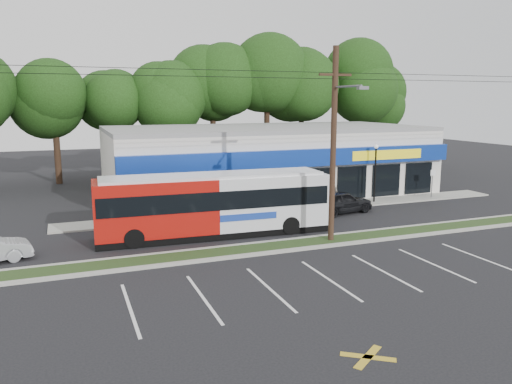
{
  "coord_description": "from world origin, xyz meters",
  "views": [
    {
      "loc": [
        -9.85,
        -21.28,
        7.32
      ],
      "look_at": [
        0.32,
        5.0,
        2.16
      ],
      "focal_mm": 35.0,
      "sensor_mm": 36.0,
      "label": 1
    }
  ],
  "objects_px": {
    "car_dark": "(341,202)",
    "pedestrian_a": "(331,196)",
    "lamp_post": "(375,167)",
    "pedestrian_b": "(334,196)",
    "sign_post": "(433,178)",
    "utility_pole": "(331,139)",
    "metrobus": "(214,203)"
  },
  "relations": [
    {
      "from": "metrobus",
      "to": "car_dark",
      "type": "height_order",
      "value": "metrobus"
    },
    {
      "from": "sign_post",
      "to": "pedestrian_a",
      "type": "distance_m",
      "value": 9.04
    },
    {
      "from": "utility_pole",
      "to": "car_dark",
      "type": "relative_size",
      "value": 11.14
    },
    {
      "from": "utility_pole",
      "to": "sign_post",
      "type": "height_order",
      "value": "utility_pole"
    },
    {
      "from": "sign_post",
      "to": "metrobus",
      "type": "distance_m",
      "value": 18.79
    },
    {
      "from": "utility_pole",
      "to": "pedestrian_a",
      "type": "bearing_deg",
      "value": 59.74
    },
    {
      "from": "utility_pole",
      "to": "car_dark",
      "type": "xyz_separation_m",
      "value": [
        4.15,
        5.83,
        -4.65
      ]
    },
    {
      "from": "utility_pole",
      "to": "car_dark",
      "type": "height_order",
      "value": "utility_pole"
    },
    {
      "from": "utility_pole",
      "to": "pedestrian_b",
      "type": "bearing_deg",
      "value": 58.45
    },
    {
      "from": "lamp_post",
      "to": "metrobus",
      "type": "relative_size",
      "value": 0.33
    },
    {
      "from": "metrobus",
      "to": "pedestrian_b",
      "type": "bearing_deg",
      "value": 24.95
    },
    {
      "from": "sign_post",
      "to": "car_dark",
      "type": "distance_m",
      "value": 9.23
    },
    {
      "from": "pedestrian_a",
      "to": "lamp_post",
      "type": "bearing_deg",
      "value": -174.47
    },
    {
      "from": "pedestrian_b",
      "to": "lamp_post",
      "type": "bearing_deg",
      "value": -147.38
    },
    {
      "from": "lamp_post",
      "to": "pedestrian_b",
      "type": "xyz_separation_m",
      "value": [
        -3.52,
        -0.3,
        -1.89
      ]
    },
    {
      "from": "metrobus",
      "to": "pedestrian_b",
      "type": "height_order",
      "value": "metrobus"
    },
    {
      "from": "car_dark",
      "to": "pedestrian_a",
      "type": "distance_m",
      "value": 1.32
    },
    {
      "from": "sign_post",
      "to": "metrobus",
      "type": "height_order",
      "value": "metrobus"
    },
    {
      "from": "lamp_post",
      "to": "car_dark",
      "type": "xyz_separation_m",
      "value": [
        -4.01,
        -2.05,
        -1.91
      ]
    },
    {
      "from": "utility_pole",
      "to": "pedestrian_a",
      "type": "height_order",
      "value": "utility_pole"
    },
    {
      "from": "metrobus",
      "to": "pedestrian_b",
      "type": "distance_m",
      "value": 10.66
    },
    {
      "from": "lamp_post",
      "to": "sign_post",
      "type": "bearing_deg",
      "value": -2.58
    },
    {
      "from": "lamp_post",
      "to": "pedestrian_b",
      "type": "distance_m",
      "value": 4.01
    },
    {
      "from": "lamp_post",
      "to": "metrobus",
      "type": "height_order",
      "value": "lamp_post"
    },
    {
      "from": "utility_pole",
      "to": "sign_post",
      "type": "distance_m",
      "value": 15.71
    },
    {
      "from": "car_dark",
      "to": "pedestrian_b",
      "type": "bearing_deg",
      "value": -25.95
    },
    {
      "from": "metrobus",
      "to": "pedestrian_a",
      "type": "distance_m",
      "value": 10.03
    },
    {
      "from": "car_dark",
      "to": "pedestrian_b",
      "type": "relative_size",
      "value": 2.89
    },
    {
      "from": "car_dark",
      "to": "pedestrian_b",
      "type": "distance_m",
      "value": 1.81
    },
    {
      "from": "lamp_post",
      "to": "car_dark",
      "type": "relative_size",
      "value": 0.95
    },
    {
      "from": "lamp_post",
      "to": "sign_post",
      "type": "height_order",
      "value": "lamp_post"
    },
    {
      "from": "car_dark",
      "to": "pedestrian_a",
      "type": "relative_size",
      "value": 2.4
    }
  ]
}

